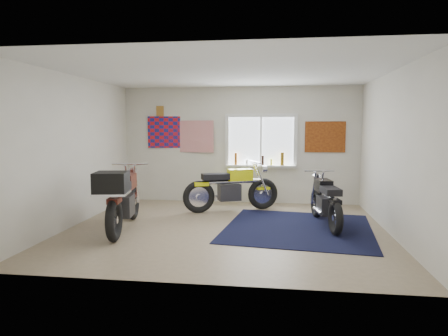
# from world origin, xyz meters

# --- Properties ---
(ground) EXTENTS (5.50, 5.50, 0.00)m
(ground) POSITION_xyz_m (0.00, 0.00, 0.00)
(ground) COLOR #9E896B
(ground) RESTS_ON ground
(room_shell) EXTENTS (5.50, 5.50, 5.50)m
(room_shell) POSITION_xyz_m (0.00, 0.00, 1.64)
(room_shell) COLOR white
(room_shell) RESTS_ON ground
(navy_rug) EXTENTS (2.79, 2.87, 0.01)m
(navy_rug) POSITION_xyz_m (1.26, 0.19, 0.01)
(navy_rug) COLOR black
(navy_rug) RESTS_ON ground
(window_assembly) EXTENTS (1.66, 0.17, 1.26)m
(window_assembly) POSITION_xyz_m (0.50, 2.47, 1.37)
(window_assembly) COLOR white
(window_assembly) RESTS_ON room_shell
(oil_bottles) EXTENTS (1.15, 0.09, 0.30)m
(oil_bottles) POSITION_xyz_m (0.57, 2.40, 1.03)
(oil_bottles) COLOR #904B15
(oil_bottles) RESTS_ON window_assembly
(flag_display) EXTENTS (1.60, 0.10, 1.17)m
(flag_display) POSITION_xyz_m (-1.90, 2.48, 2.15)
(flag_display) COLOR red
(flag_display) RESTS_ON room_shell
(triumph_poster) EXTENTS (0.90, 0.03, 0.70)m
(triumph_poster) POSITION_xyz_m (1.95, 2.48, 1.55)
(triumph_poster) COLOR #A54C14
(triumph_poster) RESTS_ON room_shell
(yellow_triumph) EXTENTS (1.98, 0.98, 1.06)m
(yellow_triumph) POSITION_xyz_m (-0.08, 1.48, 0.46)
(yellow_triumph) COLOR black
(yellow_triumph) RESTS_ON ground
(black_chrome_bike) EXTENTS (0.57, 1.88, 0.97)m
(black_chrome_bike) POSITION_xyz_m (1.75, 0.46, 0.42)
(black_chrome_bike) COLOR black
(black_chrome_bike) RESTS_ON navy_rug
(maroon_tourer) EXTENTS (0.84, 2.20, 1.12)m
(maroon_tourer) POSITION_xyz_m (-1.72, -0.44, 0.58)
(maroon_tourer) COLOR black
(maroon_tourer) RESTS_ON ground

